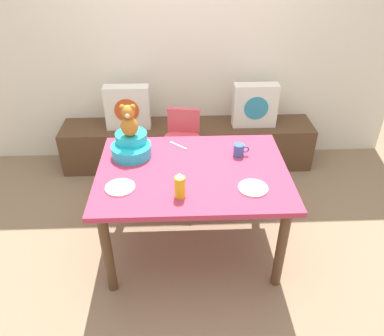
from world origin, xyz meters
name	(u,v)px	position (x,y,z in m)	size (l,w,h in m)	color
ground_plane	(192,244)	(0.00, 0.00, 0.00)	(8.00, 8.00, 0.00)	#8C7256
back_wall	(186,35)	(0.00, 1.52, 1.30)	(4.40, 0.10, 2.60)	silver
window_bench	(188,145)	(0.00, 1.25, 0.23)	(2.60, 0.44, 0.46)	brown
pillow_floral_left	(127,107)	(-0.60, 1.23, 0.68)	(0.44, 0.15, 0.44)	white
pillow_floral_right	(255,105)	(0.68, 1.23, 0.68)	(0.44, 0.15, 0.44)	white
dining_table	(193,181)	(0.00, 0.00, 0.65)	(1.37, 1.00, 0.74)	#B73351
highchair	(182,141)	(-0.06, 0.81, 0.52)	(0.36, 0.49, 0.79)	#D84C59
infant_seat_teal	(131,146)	(-0.45, 0.24, 0.81)	(0.30, 0.33, 0.16)	#21B7CD
teddy_bear	(129,121)	(-0.45, 0.24, 1.02)	(0.13, 0.12, 0.25)	#AF7025
ketchup_bottle	(180,185)	(-0.09, -0.31, 0.83)	(0.07, 0.07, 0.18)	gold
coffee_mug	(239,150)	(0.36, 0.18, 0.79)	(0.12, 0.08, 0.09)	#335999
dinner_plate_near	(120,187)	(-0.49, -0.20, 0.75)	(0.20, 0.20, 0.01)	white
dinner_plate_far	(253,188)	(0.39, -0.24, 0.75)	(0.20, 0.20, 0.01)	white
table_fork	(178,145)	(-0.10, 0.35, 0.74)	(0.02, 0.17, 0.01)	silver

